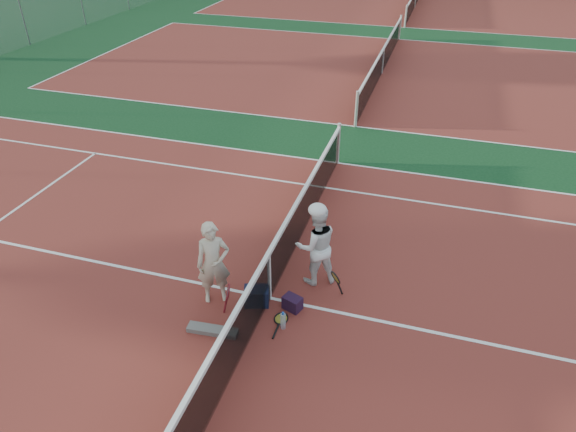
{
  "coord_description": "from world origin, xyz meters",
  "views": [
    {
      "loc": [
        2.3,
        -6.4,
        6.1
      ],
      "look_at": [
        0.0,
        1.09,
        1.05
      ],
      "focal_mm": 32.0,
      "sensor_mm": 36.0,
      "label": 1
    }
  ],
  "objects_px": {
    "racket_black_held": "(335,285)",
    "sports_bag_navy": "(257,296)",
    "net_main": "(269,276)",
    "racket_spare": "(281,319)",
    "player_b": "(316,245)",
    "player_a": "(213,263)",
    "water_bottle": "(283,321)",
    "sports_bag_purple": "(292,303)",
    "racket_red": "(229,299)"
  },
  "relations": [
    {
      "from": "racket_red",
      "to": "racket_spare",
      "type": "bearing_deg",
      "value": -16.49
    },
    {
      "from": "racket_spare",
      "to": "sports_bag_navy",
      "type": "distance_m",
      "value": 0.6
    },
    {
      "from": "net_main",
      "to": "sports_bag_purple",
      "type": "xyz_separation_m",
      "value": [
        0.45,
        -0.13,
        -0.38
      ]
    },
    {
      "from": "player_b",
      "to": "racket_red",
      "type": "relative_size",
      "value": 2.63
    },
    {
      "from": "racket_black_held",
      "to": "player_b",
      "type": "bearing_deg",
      "value": -86.59
    },
    {
      "from": "player_a",
      "to": "water_bottle",
      "type": "height_order",
      "value": "player_a"
    },
    {
      "from": "player_a",
      "to": "water_bottle",
      "type": "distance_m",
      "value": 1.51
    },
    {
      "from": "racket_red",
      "to": "racket_black_held",
      "type": "distance_m",
      "value": 1.85
    },
    {
      "from": "racket_spare",
      "to": "water_bottle",
      "type": "height_order",
      "value": "water_bottle"
    },
    {
      "from": "water_bottle",
      "to": "net_main",
      "type": "bearing_deg",
      "value": 125.47
    },
    {
      "from": "net_main",
      "to": "racket_spare",
      "type": "height_order",
      "value": "net_main"
    },
    {
      "from": "player_b",
      "to": "racket_black_held",
      "type": "relative_size",
      "value": 2.73
    },
    {
      "from": "racket_black_held",
      "to": "racket_spare",
      "type": "height_order",
      "value": "racket_black_held"
    },
    {
      "from": "sports_bag_navy",
      "to": "water_bottle",
      "type": "distance_m",
      "value": 0.75
    },
    {
      "from": "racket_spare",
      "to": "sports_bag_purple",
      "type": "height_order",
      "value": "sports_bag_purple"
    },
    {
      "from": "racket_black_held",
      "to": "sports_bag_navy",
      "type": "bearing_deg",
      "value": -23.67
    },
    {
      "from": "player_a",
      "to": "net_main",
      "type": "bearing_deg",
      "value": -12.26
    },
    {
      "from": "racket_spare",
      "to": "player_a",
      "type": "bearing_deg",
      "value": 81.45
    },
    {
      "from": "sports_bag_navy",
      "to": "net_main",
      "type": "bearing_deg",
      "value": 47.81
    },
    {
      "from": "player_a",
      "to": "racket_red",
      "type": "xyz_separation_m",
      "value": [
        0.35,
        -0.25,
        -0.48
      ]
    },
    {
      "from": "player_b",
      "to": "sports_bag_navy",
      "type": "xyz_separation_m",
      "value": [
        -0.81,
        -0.91,
        -0.61
      ]
    },
    {
      "from": "racket_red",
      "to": "water_bottle",
      "type": "xyz_separation_m",
      "value": [
        0.98,
        -0.09,
        -0.15
      ]
    },
    {
      "from": "player_a",
      "to": "sports_bag_navy",
      "type": "xyz_separation_m",
      "value": [
        0.72,
        0.08,
        -0.61
      ]
    },
    {
      "from": "water_bottle",
      "to": "sports_bag_navy",
      "type": "bearing_deg",
      "value": 145.23
    },
    {
      "from": "player_b",
      "to": "racket_spare",
      "type": "distance_m",
      "value": 1.42
    },
    {
      "from": "racket_spare",
      "to": "sports_bag_purple",
      "type": "xyz_separation_m",
      "value": [
        0.11,
        0.3,
        0.11
      ]
    },
    {
      "from": "player_b",
      "to": "racket_red",
      "type": "height_order",
      "value": "player_b"
    },
    {
      "from": "net_main",
      "to": "racket_red",
      "type": "height_order",
      "value": "net_main"
    },
    {
      "from": "net_main",
      "to": "sports_bag_navy",
      "type": "height_order",
      "value": "net_main"
    },
    {
      "from": "player_b",
      "to": "sports_bag_navy",
      "type": "bearing_deg",
      "value": 18.76
    },
    {
      "from": "net_main",
      "to": "player_b",
      "type": "xyz_separation_m",
      "value": [
        0.63,
        0.72,
        0.27
      ]
    },
    {
      "from": "player_b",
      "to": "water_bottle",
      "type": "distance_m",
      "value": 1.49
    },
    {
      "from": "racket_black_held",
      "to": "racket_spare",
      "type": "bearing_deg",
      "value": 0.14
    },
    {
      "from": "water_bottle",
      "to": "player_a",
      "type": "bearing_deg",
      "value": 165.58
    },
    {
      "from": "racket_black_held",
      "to": "sports_bag_purple",
      "type": "height_order",
      "value": "racket_black_held"
    },
    {
      "from": "player_b",
      "to": "racket_spare",
      "type": "height_order",
      "value": "player_b"
    },
    {
      "from": "water_bottle",
      "to": "player_b",
      "type": "bearing_deg",
      "value": 81.78
    },
    {
      "from": "net_main",
      "to": "sports_bag_navy",
      "type": "bearing_deg",
      "value": -132.19
    },
    {
      "from": "player_b",
      "to": "racket_spare",
      "type": "xyz_separation_m",
      "value": [
        -0.28,
        -1.16,
        -0.76
      ]
    },
    {
      "from": "racket_black_held",
      "to": "racket_spare",
      "type": "distance_m",
      "value": 1.11
    },
    {
      "from": "player_b",
      "to": "sports_bag_purple",
      "type": "height_order",
      "value": "player_b"
    },
    {
      "from": "net_main",
      "to": "racket_black_held",
      "type": "height_order",
      "value": "net_main"
    },
    {
      "from": "racket_red",
      "to": "sports_bag_purple",
      "type": "relative_size",
      "value": 1.91
    },
    {
      "from": "player_a",
      "to": "sports_bag_purple",
      "type": "relative_size",
      "value": 5.01
    },
    {
      "from": "net_main",
      "to": "sports_bag_purple",
      "type": "height_order",
      "value": "net_main"
    },
    {
      "from": "player_b",
      "to": "net_main",
      "type": "bearing_deg",
      "value": 18.98
    },
    {
      "from": "player_b",
      "to": "sports_bag_purple",
      "type": "distance_m",
      "value": 1.09
    },
    {
      "from": "player_b",
      "to": "racket_black_held",
      "type": "distance_m",
      "value": 0.76
    },
    {
      "from": "water_bottle",
      "to": "sports_bag_purple",
      "type": "bearing_deg",
      "value": 88.22
    },
    {
      "from": "player_b",
      "to": "racket_red",
      "type": "xyz_separation_m",
      "value": [
        -1.17,
        -1.25,
        -0.48
      ]
    }
  ]
}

